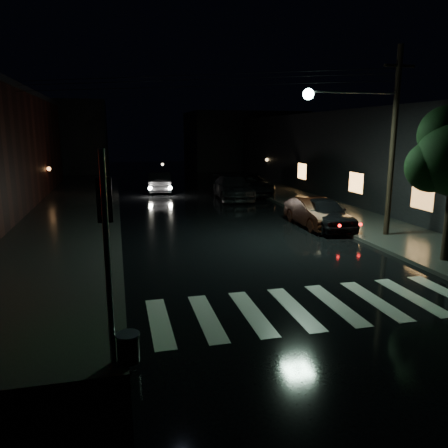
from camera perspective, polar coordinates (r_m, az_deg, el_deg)
ground at (r=10.94m, az=-1.72°, el=-13.15°), size 120.00×120.00×0.00m
sidewalk_left at (r=24.31m, az=-20.50°, el=0.39°), size 6.00×44.00×0.15m
sidewalk_right at (r=26.97m, az=12.98°, el=1.94°), size 4.00×44.00×0.15m
building_right at (r=33.65m, az=20.95°, el=8.42°), size 10.00×40.00×6.00m
building_far_left at (r=55.27m, az=-22.45°, el=10.45°), size 14.00×10.00×8.00m
building_far_right at (r=57.01m, az=2.61°, el=10.85°), size 14.00×10.00×7.00m
crosswalk at (r=12.28m, az=11.82°, el=-10.48°), size 9.00×3.00×0.01m
signal_pole_corner at (r=8.80m, az=-13.67°, el=-9.04°), size 0.68×0.61×4.20m
utility_pole at (r=19.92m, az=19.70°, el=11.18°), size 4.92×0.44×8.00m
parked_car_a at (r=21.72m, az=12.83°, el=1.42°), size 1.88×4.54×1.54m
parked_car_b at (r=22.02m, az=11.64°, el=1.46°), size 1.51×4.31×1.42m
parked_car_c at (r=30.60m, az=1.19°, el=4.81°), size 2.65×5.74×1.62m
parked_car_d at (r=32.55m, az=3.57°, el=5.18°), size 3.09×5.88×1.58m
oncoming_car at (r=34.51m, az=-8.35°, el=5.45°), size 2.11×4.88×1.56m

